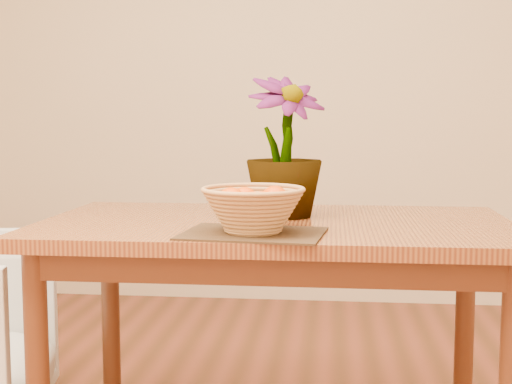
# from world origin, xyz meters

# --- Properties ---
(wall_back) EXTENTS (4.00, 0.02, 2.70)m
(wall_back) POSITION_xyz_m (0.00, 2.25, 1.35)
(wall_back) COLOR beige
(wall_back) RESTS_ON floor
(table) EXTENTS (1.40, 0.80, 0.75)m
(table) POSITION_xyz_m (0.00, 0.30, 0.66)
(table) COLOR brown
(table) RESTS_ON floor
(placemat) EXTENTS (0.39, 0.31, 0.01)m
(placemat) POSITION_xyz_m (-0.04, 0.04, 0.75)
(placemat) COLOR #392414
(placemat) RESTS_ON table
(wicker_basket) EXTENTS (0.27, 0.27, 0.11)m
(wicker_basket) POSITION_xyz_m (-0.04, 0.04, 0.81)
(wicker_basket) COLOR tan
(wicker_basket) RESTS_ON placemat
(orange_pile) EXTENTS (0.18, 0.18, 0.07)m
(orange_pile) POSITION_xyz_m (-0.04, 0.04, 0.84)
(orange_pile) COLOR #E44103
(orange_pile) RESTS_ON wicker_basket
(potted_plant) EXTENTS (0.34, 0.34, 0.44)m
(potted_plant) POSITION_xyz_m (0.02, 0.39, 0.97)
(potted_plant) COLOR #144513
(potted_plant) RESTS_ON table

